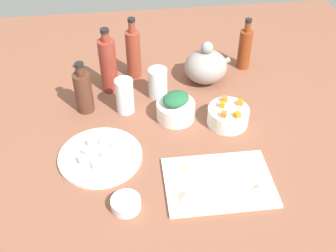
{
  "coord_description": "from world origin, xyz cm",
  "views": [
    {
      "loc": [
        -12.32,
        -98.39,
        94.26
      ],
      "look_at": [
        0.0,
        0.0,
        8.0
      ],
      "focal_mm": 44.11,
      "sensor_mm": 36.0,
      "label": 1
    }
  ],
  "objects_px": {
    "bowl_carrots": "(228,116)",
    "teapot": "(206,66)",
    "cutting_board": "(219,182)",
    "bowl_small_side": "(126,204)",
    "bottle_3": "(83,91)",
    "bowl_greens": "(176,110)",
    "plate_tofu": "(100,156)",
    "bottle_2": "(108,65)",
    "drinking_glass_1": "(158,83)",
    "drinking_glass_0": "(125,96)",
    "bottle_1": "(133,53)",
    "bottle_0": "(245,48)"
  },
  "relations": [
    {
      "from": "bowl_carrots",
      "to": "teapot",
      "type": "xyz_separation_m",
      "value": [
        -0.03,
        0.26,
        0.04
      ]
    },
    {
      "from": "cutting_board",
      "to": "bowl_small_side",
      "type": "xyz_separation_m",
      "value": [
        -0.27,
        -0.05,
        0.01
      ]
    },
    {
      "from": "cutting_board",
      "to": "bottle_3",
      "type": "relative_size",
      "value": 1.63
    },
    {
      "from": "bowl_carrots",
      "to": "bottle_3",
      "type": "bearing_deg",
      "value": 164.43
    },
    {
      "from": "bowl_greens",
      "to": "bowl_small_side",
      "type": "relative_size",
      "value": 1.58
    },
    {
      "from": "bowl_carrots",
      "to": "cutting_board",
      "type": "bearing_deg",
      "value": -108.56
    },
    {
      "from": "cutting_board",
      "to": "bowl_greens",
      "type": "height_order",
      "value": "bowl_greens"
    },
    {
      "from": "teapot",
      "to": "bowl_greens",
      "type": "bearing_deg",
      "value": -124.67
    },
    {
      "from": "plate_tofu",
      "to": "bottle_2",
      "type": "bearing_deg",
      "value": 83.8
    },
    {
      "from": "bowl_greens",
      "to": "drinking_glass_1",
      "type": "xyz_separation_m",
      "value": [
        -0.05,
        0.13,
        0.02
      ]
    },
    {
      "from": "bottle_2",
      "to": "drinking_glass_0",
      "type": "height_order",
      "value": "bottle_2"
    },
    {
      "from": "bowl_small_side",
      "to": "drinking_glass_1",
      "type": "xyz_separation_m",
      "value": [
        0.14,
        0.5,
        0.04
      ]
    },
    {
      "from": "teapot",
      "to": "drinking_glass_0",
      "type": "distance_m",
      "value": 0.34
    },
    {
      "from": "drinking_glass_0",
      "to": "drinking_glass_1",
      "type": "xyz_separation_m",
      "value": [
        0.12,
        0.07,
        -0.01
      ]
    },
    {
      "from": "bowl_small_side",
      "to": "bottle_3",
      "type": "relative_size",
      "value": 0.43
    },
    {
      "from": "bowl_small_side",
      "to": "bottle_1",
      "type": "bearing_deg",
      "value": 84.25
    },
    {
      "from": "plate_tofu",
      "to": "bottle_1",
      "type": "relative_size",
      "value": 1.07
    },
    {
      "from": "bowl_greens",
      "to": "bottle_1",
      "type": "bearing_deg",
      "value": 114.07
    },
    {
      "from": "drinking_glass_1",
      "to": "cutting_board",
      "type": "bearing_deg",
      "value": -73.84
    },
    {
      "from": "bowl_greens",
      "to": "bowl_carrots",
      "type": "bearing_deg",
      "value": -16.43
    },
    {
      "from": "teapot",
      "to": "plate_tofu",
      "type": "bearing_deg",
      "value": -137.13
    },
    {
      "from": "bowl_greens",
      "to": "drinking_glass_0",
      "type": "bearing_deg",
      "value": 160.19
    },
    {
      "from": "bottle_0",
      "to": "drinking_glass_0",
      "type": "bearing_deg",
      "value": -155.1
    },
    {
      "from": "teapot",
      "to": "bottle_0",
      "type": "bearing_deg",
      "value": 24.35
    },
    {
      "from": "bottle_1",
      "to": "drinking_glass_0",
      "type": "height_order",
      "value": "bottle_1"
    },
    {
      "from": "bowl_carrots",
      "to": "plate_tofu",
      "type": "bearing_deg",
      "value": -164.98
    },
    {
      "from": "drinking_glass_0",
      "to": "bottle_0",
      "type": "bearing_deg",
      "value": 24.9
    },
    {
      "from": "cutting_board",
      "to": "bottle_3",
      "type": "bearing_deg",
      "value": 134.64
    },
    {
      "from": "teapot",
      "to": "bottle_1",
      "type": "xyz_separation_m",
      "value": [
        -0.27,
        0.07,
        0.04
      ]
    },
    {
      "from": "bowl_small_side",
      "to": "drinking_glass_1",
      "type": "bearing_deg",
      "value": 74.17
    },
    {
      "from": "drinking_glass_0",
      "to": "bottle_3",
      "type": "bearing_deg",
      "value": 170.96
    },
    {
      "from": "bowl_small_side",
      "to": "bottle_2",
      "type": "relative_size",
      "value": 0.33
    },
    {
      "from": "bowl_carrots",
      "to": "bottle_1",
      "type": "distance_m",
      "value": 0.44
    },
    {
      "from": "bottle_2",
      "to": "bottle_3",
      "type": "distance_m",
      "value": 0.15
    },
    {
      "from": "bottle_0",
      "to": "drinking_glass_1",
      "type": "distance_m",
      "value": 0.39
    },
    {
      "from": "plate_tofu",
      "to": "bottle_1",
      "type": "distance_m",
      "value": 0.47
    },
    {
      "from": "bottle_0",
      "to": "drinking_glass_1",
      "type": "xyz_separation_m",
      "value": [
        -0.36,
        -0.15,
        -0.03
      ]
    },
    {
      "from": "drinking_glass_1",
      "to": "bottle_2",
      "type": "bearing_deg",
      "value": 160.19
    },
    {
      "from": "bottle_1",
      "to": "bottle_3",
      "type": "xyz_separation_m",
      "value": [
        -0.18,
        -0.19,
        -0.02
      ]
    },
    {
      "from": "bowl_small_side",
      "to": "bottle_2",
      "type": "xyz_separation_m",
      "value": [
        -0.03,
        0.56,
        0.09
      ]
    },
    {
      "from": "bowl_greens",
      "to": "bowl_carrots",
      "type": "relative_size",
      "value": 0.95
    },
    {
      "from": "plate_tofu",
      "to": "drinking_glass_1",
      "type": "distance_m",
      "value": 0.37
    },
    {
      "from": "plate_tofu",
      "to": "bottle_0",
      "type": "relative_size",
      "value": 1.24
    },
    {
      "from": "teapot",
      "to": "bottle_2",
      "type": "bearing_deg",
      "value": -178.16
    },
    {
      "from": "cutting_board",
      "to": "bowl_greens",
      "type": "bearing_deg",
      "value": 104.84
    },
    {
      "from": "bottle_3",
      "to": "drinking_glass_0",
      "type": "distance_m",
      "value": 0.14
    },
    {
      "from": "plate_tofu",
      "to": "drinking_glass_0",
      "type": "relative_size",
      "value": 2.03
    },
    {
      "from": "bottle_0",
      "to": "bottle_2",
      "type": "bearing_deg",
      "value": -170.61
    },
    {
      "from": "plate_tofu",
      "to": "bottle_1",
      "type": "bearing_deg",
      "value": 73.07
    },
    {
      "from": "bottle_3",
      "to": "drinking_glass_0",
      "type": "bearing_deg",
      "value": -9.04
    }
  ]
}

